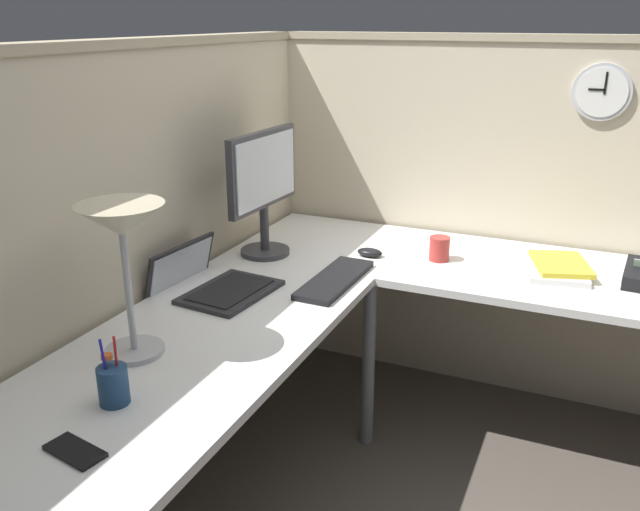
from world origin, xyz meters
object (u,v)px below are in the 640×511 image
Objects in this scene: laptop at (208,283)px; desk_lamp_dome at (122,233)px; computer_mouse at (370,252)px; coffee_mug at (439,249)px; cell_phone at (75,451)px; pen_cup at (113,384)px; wall_clock at (602,92)px; book_stack at (559,268)px; monitor at (264,184)px; keyboard at (335,280)px.

desk_lamp_dome is (-0.49, -0.07, 0.34)m from laptop.
computer_mouse is 0.23× the size of desk_lamp_dome.
coffee_mug is (1.12, -0.61, -0.32)m from desk_lamp_dome.
coffee_mug is at bearing -75.31° from computer_mouse.
computer_mouse is 1.49m from cell_phone.
wall_clock is (1.73, -1.00, 0.59)m from pen_cup.
cell_phone is at bearing 150.98° from book_stack.
coffee_mug is (-0.04, 0.45, 0.03)m from book_stack.
monitor is 1.36m from wall_clock.
monitor reaches higher than cell_phone.
computer_mouse is 0.72m from book_stack.
keyboard is 4.13× the size of computer_mouse.
wall_clock is (1.01, -1.18, 0.61)m from laptop.
wall_clock is at bearing -9.65° from book_stack.
coffee_mug is (0.21, -0.67, -0.25)m from monitor.
keyboard is at bearing 134.02° from wall_clock.
laptop is 0.46m from keyboard.
laptop is at bearing 143.50° from computer_mouse.
desk_lamp_dome reaches higher than computer_mouse.
pen_cup is 1.68m from book_stack.
laptop is 1.67m from wall_clock.
computer_mouse is at bearing 4.13° from cell_phone.
monitor is 1.18m from book_stack.
wall_clock reaches higher than cell_phone.
laptop is at bearing 120.62° from book_stack.
monitor is at bearing -1.38° from laptop.
laptop is 0.75m from pen_cup.
laptop is 3.95× the size of computer_mouse.
wall_clock is (0.60, -1.17, 0.35)m from monitor.
wall_clock is at bearing -52.84° from coffee_mug.
wall_clock is (0.38, -0.51, 0.59)m from coffee_mug.
book_stack is at bearing -58.76° from keyboard.
computer_mouse is 0.28m from coffee_mug.
cell_phone is (-0.43, -0.18, -0.36)m from desk_lamp_dome.
cell_phone is (-0.92, -0.24, -0.02)m from laptop.
cell_phone is at bearing 164.37° from coffee_mug.
laptop is at bearing 130.43° from wall_clock.
monitor is at bearing 109.56° from computer_mouse.
monitor is 4.81× the size of computer_mouse.
desk_lamp_dome reaches higher than book_stack.
pen_cup reaches higher than coffee_mug.
monitor is 1.54× the size of book_stack.
keyboard is 0.99m from pen_cup.
desk_lamp_dome is (-0.73, 0.32, 0.35)m from keyboard.
laptop is 0.95× the size of keyboard.
coffee_mug is (0.39, -0.29, 0.04)m from keyboard.
cell_phone is (-1.34, -0.23, -0.29)m from monitor.
pen_cup is (-0.72, -0.19, 0.03)m from laptop.
monitor is 1.12× the size of desk_lamp_dome.
wall_clock reaches higher than computer_mouse.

